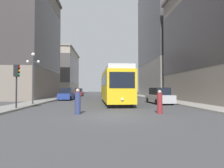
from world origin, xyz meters
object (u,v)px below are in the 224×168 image
at_px(lamp_post_left_near, 33,70).
at_px(pedestrian_crossing_near, 160,103).
at_px(transit_bus, 123,88).
at_px(pedestrian_crossing_far, 78,102).
at_px(traffic_light_near_left, 17,75).
at_px(parked_car_left_near, 67,94).
at_px(streetcar, 114,85).
at_px(parked_car_left_mid, 79,92).
at_px(parked_car_right_far, 159,96).

bearing_deg(lamp_post_left_near, pedestrian_crossing_near, -33.26).
distance_m(transit_bus, pedestrian_crossing_far, 28.71).
xyz_separation_m(transit_bus, lamp_post_left_near, (-11.87, -20.75, 1.71)).
bearing_deg(traffic_light_near_left, parked_car_left_near, 82.75).
bearing_deg(pedestrian_crossing_near, traffic_light_near_left, 33.91).
xyz_separation_m(transit_bus, pedestrian_crossing_far, (-6.38, -27.97, -1.15)).
bearing_deg(streetcar, pedestrian_crossing_far, -110.72).
relative_size(parked_car_left_mid, traffic_light_near_left, 1.43).
height_order(parked_car_left_near, parked_car_left_mid, same).
relative_size(transit_bus, parked_car_left_mid, 2.38).
distance_m(transit_bus, lamp_post_left_near, 23.97).
bearing_deg(pedestrian_crossing_far, parked_car_right_far, -7.41).
xyz_separation_m(traffic_light_near_left, lamp_post_left_near, (-0.22, 4.24, 0.83)).
distance_m(parked_car_left_mid, parked_car_right_far, 26.15).
relative_size(parked_car_left_near, pedestrian_crossing_far, 2.66).
xyz_separation_m(parked_car_left_near, lamp_post_left_near, (-1.90, -8.98, 2.82)).
bearing_deg(transit_bus, parked_car_left_near, -130.31).
bearing_deg(parked_car_right_far, transit_bus, -87.66).
distance_m(transit_bus, traffic_light_near_left, 27.59).
distance_m(traffic_light_near_left, lamp_post_left_near, 4.33).
distance_m(parked_car_left_near, traffic_light_near_left, 13.48).
distance_m(parked_car_right_far, pedestrian_crossing_far, 11.79).
distance_m(parked_car_left_near, lamp_post_left_near, 9.60).
xyz_separation_m(parked_car_left_near, pedestrian_crossing_near, (9.16, -16.24, -0.09)).
bearing_deg(pedestrian_crossing_far, traffic_light_near_left, 97.58).
bearing_deg(lamp_post_left_near, traffic_light_near_left, -87.05).
xyz_separation_m(streetcar, pedestrian_crossing_near, (2.41, -9.31, -1.35)).
bearing_deg(pedestrian_crossing_near, transit_bus, -42.20).
bearing_deg(transit_bus, pedestrian_crossing_far, -102.88).
distance_m(transit_bus, parked_car_left_mid, 10.71).
relative_size(streetcar, pedestrian_crossing_far, 7.29).
bearing_deg(parked_car_left_mid, parked_car_right_far, -63.44).
relative_size(parked_car_right_far, pedestrian_crossing_far, 2.95).
bearing_deg(streetcar, transit_bus, 78.35).
xyz_separation_m(pedestrian_crossing_near, lamp_post_left_near, (-11.06, 7.26, 2.91)).
distance_m(streetcar, traffic_light_near_left, 10.55).
bearing_deg(pedestrian_crossing_far, pedestrian_crossing_near, -53.35).
bearing_deg(parked_car_left_near, traffic_light_near_left, -95.00).
xyz_separation_m(parked_car_left_mid, pedestrian_crossing_near, (9.16, -31.76, -0.10)).
bearing_deg(lamp_post_left_near, parked_car_right_far, 4.98).
xyz_separation_m(parked_car_left_mid, traffic_light_near_left, (-1.68, -28.75, 1.99)).
bearing_deg(parked_car_left_mid, lamp_post_left_near, -94.81).
relative_size(traffic_light_near_left, lamp_post_left_near, 0.66).
distance_m(streetcar, transit_bus, 18.97).
bearing_deg(parked_car_left_mid, pedestrian_crossing_near, -74.29).
height_order(parked_car_left_mid, traffic_light_near_left, traffic_light_near_left).
bearing_deg(pedestrian_crossing_far, streetcar, 18.20).
bearing_deg(lamp_post_left_near, parked_car_left_near, 78.05).
bearing_deg(lamp_post_left_near, transit_bus, 60.23).
relative_size(parked_car_right_far, lamp_post_left_near, 0.95).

